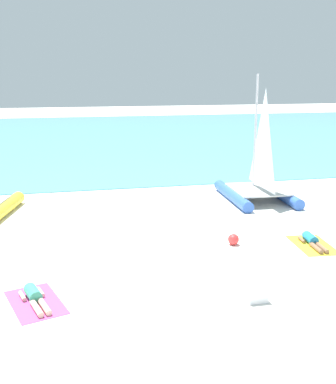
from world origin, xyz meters
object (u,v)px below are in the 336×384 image
at_px(sunbather_right, 312,241).
at_px(towel_left, 36,302).
at_px(towel_right, 313,245).
at_px(beach_ball, 233,239).
at_px(cooler_box, 256,294).
at_px(sailboat_blue, 258,182).
at_px(sunbather_left, 34,296).

bearing_deg(sunbather_right, towel_left, -160.07).
relative_size(towel_right, beach_ball, 5.34).
bearing_deg(cooler_box, sailboat_blue, 66.87).
height_order(sailboat_blue, towel_right, sailboat_blue).
relative_size(towel_left, towel_right, 1.00).
xyz_separation_m(sunbather_left, sunbather_right, (8.45, 2.12, 0.00)).
bearing_deg(beach_ball, towel_right, -13.77).
distance_m(towel_left, beach_ball, 6.57).
distance_m(sailboat_blue, sunbather_right, 5.64).
distance_m(towel_left, cooler_box, 5.26).
xyz_separation_m(sunbather_right, beach_ball, (-2.45, 0.53, 0.05)).
bearing_deg(sailboat_blue, sunbather_left, -136.94).
relative_size(sunbather_left, towel_right, 0.81).
bearing_deg(cooler_box, towel_right, 44.35).
relative_size(towel_right, cooler_box, 3.80).
bearing_deg(cooler_box, sunbather_right, 44.88).
xyz_separation_m(sailboat_blue, towel_right, (-0.50, -5.64, -0.78)).
height_order(sailboat_blue, sunbather_left, sailboat_blue).
xyz_separation_m(sailboat_blue, sunbather_right, (-0.49, -5.58, -0.66)).
bearing_deg(sunbather_left, towel_left, -90.00).
bearing_deg(sunbather_left, sunbather_right, -2.83).
height_order(sunbather_left, beach_ball, beach_ball).
bearing_deg(towel_right, sunbather_right, 84.61).
relative_size(towel_left, sunbather_right, 1.21).
height_order(towel_left, sunbather_right, sunbather_right).
xyz_separation_m(towel_left, sunbather_left, (-0.02, 0.06, 0.13)).
bearing_deg(towel_right, towel_left, -165.88).
relative_size(sailboat_blue, sunbather_left, 3.44).
xyz_separation_m(towel_left, towel_right, (8.42, 2.12, 0.00)).
height_order(towel_left, beach_ball, beach_ball).
xyz_separation_m(towel_left, cooler_box, (5.14, -1.09, 0.17)).
height_order(towel_left, sunbather_left, sunbather_left).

